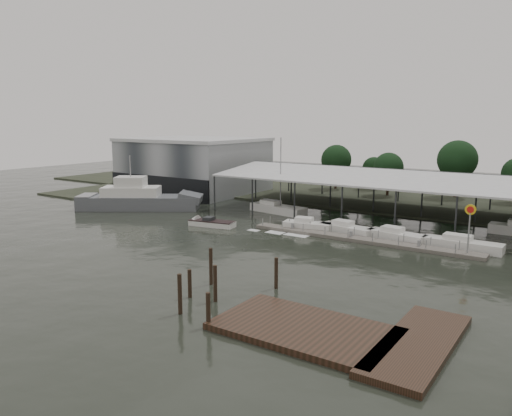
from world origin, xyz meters
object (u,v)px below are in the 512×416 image
Objects in this scene: speedboat_underway at (208,223)px; white_sailboat at (277,209)px; grey_trawler at (140,199)px; shell_fuel_sign at (470,220)px.

white_sailboat is at bearing -111.04° from speedboat_underway.
grey_trawler is at bearing -145.60° from white_sailboat.
shell_fuel_sign is 31.16m from white_sailboat.
grey_trawler is at bearing -22.11° from speedboat_underway.
grey_trawler is at bearing 179.73° from shell_fuel_sign.
grey_trawler is 1.06× the size of speedboat_underway.
speedboat_underway is at bearing -92.48° from white_sailboat.
shell_fuel_sign is 0.48× the size of white_sailboat.
shell_fuel_sign is at bearing 176.37° from speedboat_underway.
shell_fuel_sign is 0.31× the size of speedboat_underway.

